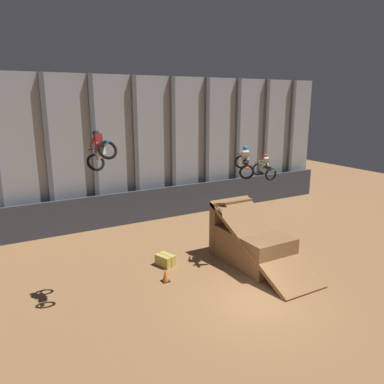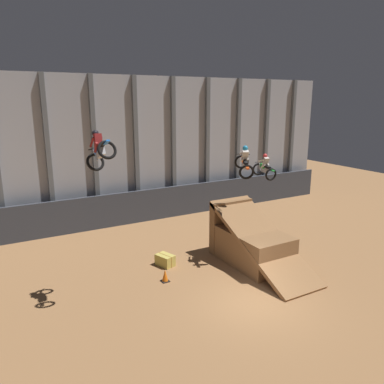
{
  "view_description": "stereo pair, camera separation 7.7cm",
  "coord_description": "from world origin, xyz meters",
  "px_view_note": "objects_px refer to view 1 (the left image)",
  "views": [
    {
      "loc": [
        -8.95,
        -10.63,
        8.06
      ],
      "look_at": [
        0.49,
        6.03,
        3.31
      ],
      "focal_mm": 35.0,
      "sensor_mm": 36.0,
      "label": 1
    },
    {
      "loc": [
        -8.88,
        -10.66,
        8.06
      ],
      "look_at": [
        0.49,
        6.03,
        3.31
      ],
      "focal_mm": 35.0,
      "sensor_mm": 36.0,
      "label": 2
    }
  ],
  "objects_px": {
    "rider_bike_left_air": "(100,150)",
    "hay_bale_trackside": "(165,260)",
    "rider_bike_center_air": "(244,162)",
    "traffic_cone_near_ramp": "(165,276)",
    "rider_bike_right_air": "(264,168)",
    "dirt_ramp": "(250,242)"
  },
  "relations": [
    {
      "from": "rider_bike_left_air",
      "to": "hay_bale_trackside",
      "type": "distance_m",
      "value": 7.02
    },
    {
      "from": "rider_bike_center_air",
      "to": "traffic_cone_near_ramp",
      "type": "xyz_separation_m",
      "value": [
        -4.44,
        -0.22,
        -4.81
      ]
    },
    {
      "from": "rider_bike_center_air",
      "to": "traffic_cone_near_ramp",
      "type": "relative_size",
      "value": 3.15
    },
    {
      "from": "rider_bike_center_air",
      "to": "rider_bike_right_air",
      "type": "bearing_deg",
      "value": 61.85
    },
    {
      "from": "rider_bike_right_air",
      "to": "hay_bale_trackside",
      "type": "relative_size",
      "value": 1.73
    },
    {
      "from": "rider_bike_left_air",
      "to": "rider_bike_center_air",
      "type": "height_order",
      "value": "rider_bike_left_air"
    },
    {
      "from": "traffic_cone_near_ramp",
      "to": "dirt_ramp",
      "type": "bearing_deg",
      "value": -0.64
    },
    {
      "from": "dirt_ramp",
      "to": "rider_bike_right_air",
      "type": "relative_size",
      "value": 3.31
    },
    {
      "from": "rider_bike_left_air",
      "to": "rider_bike_center_air",
      "type": "xyz_separation_m",
      "value": [
        7.13,
        0.36,
        -1.09
      ]
    },
    {
      "from": "dirt_ramp",
      "to": "hay_bale_trackside",
      "type": "distance_m",
      "value": 4.37
    },
    {
      "from": "rider_bike_right_air",
      "to": "traffic_cone_near_ramp",
      "type": "bearing_deg",
      "value": -154.66
    },
    {
      "from": "rider_bike_right_air",
      "to": "traffic_cone_near_ramp",
      "type": "xyz_separation_m",
      "value": [
        -7.65,
        -2.48,
        -3.9
      ]
    },
    {
      "from": "rider_bike_center_air",
      "to": "traffic_cone_near_ramp",
      "type": "height_order",
      "value": "rider_bike_center_air"
    },
    {
      "from": "traffic_cone_near_ramp",
      "to": "hay_bale_trackside",
      "type": "relative_size",
      "value": 0.55
    },
    {
      "from": "rider_bike_right_air",
      "to": "rider_bike_left_air",
      "type": "bearing_deg",
      "value": -158.41
    },
    {
      "from": "rider_bike_left_air",
      "to": "traffic_cone_near_ramp",
      "type": "xyz_separation_m",
      "value": [
        2.69,
        0.14,
        -5.9
      ]
    },
    {
      "from": "rider_bike_center_air",
      "to": "traffic_cone_near_ramp",
      "type": "distance_m",
      "value": 6.55
    },
    {
      "from": "rider_bike_left_air",
      "to": "hay_bale_trackside",
      "type": "xyz_separation_m",
      "value": [
        3.41,
        1.67,
        -5.9
      ]
    },
    {
      "from": "dirt_ramp",
      "to": "hay_bale_trackside",
      "type": "bearing_deg",
      "value": 158.45
    },
    {
      "from": "rider_bike_left_air",
      "to": "traffic_cone_near_ramp",
      "type": "bearing_deg",
      "value": -3.0
    },
    {
      "from": "rider_bike_left_air",
      "to": "rider_bike_center_air",
      "type": "distance_m",
      "value": 7.22
    },
    {
      "from": "rider_bike_right_air",
      "to": "traffic_cone_near_ramp",
      "type": "height_order",
      "value": "rider_bike_right_air"
    }
  ]
}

